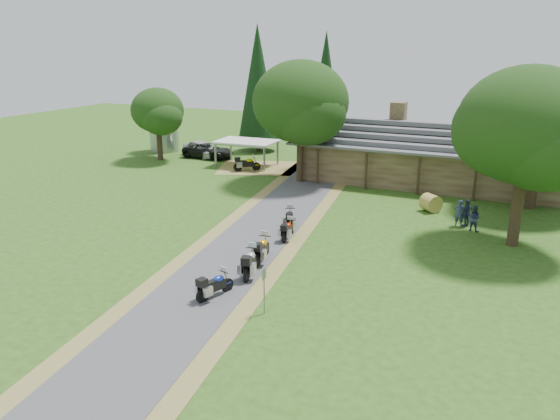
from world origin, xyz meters
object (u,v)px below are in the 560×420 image
at_px(car_dark_suv, 208,147).
at_px(hay_bale, 431,203).
at_px(car_white_sedan, 202,147).
at_px(motorcycle_row_a, 215,284).
at_px(motorcycle_row_c, 262,248).
at_px(motorcycle_row_e, 290,218).
at_px(motorcycle_carport_a, 247,163).
at_px(silo, 163,122).
at_px(motorcycle_row_b, 250,261).
at_px(carport, 247,153).
at_px(motorcycle_row_d, 288,229).
at_px(lodge, 430,152).

distance_m(car_dark_suv, hay_bale, 24.77).
bearing_deg(car_dark_suv, car_white_sedan, 72.34).
xyz_separation_m(motorcycle_row_a, hay_bale, (6.49, 17.23, -0.05)).
bearing_deg(motorcycle_row_c, motorcycle_row_e, -2.22).
bearing_deg(motorcycle_carport_a, silo, 121.33).
xyz_separation_m(silo, motorcycle_row_b, (23.04, -24.70, -2.31)).
bearing_deg(motorcycle_row_b, carport, 12.78).
xyz_separation_m(motorcycle_row_c, motorcycle_carport_a, (-10.48, 18.12, 0.01)).
height_order(motorcycle_row_a, motorcycle_row_b, motorcycle_row_b).
bearing_deg(carport, motorcycle_carport_a, -64.43).
bearing_deg(motorcycle_row_b, silo, 27.51).
relative_size(carport, motorcycle_row_c, 2.56).
height_order(motorcycle_row_b, motorcycle_row_d, motorcycle_row_b).
xyz_separation_m(motorcycle_row_a, motorcycle_row_c, (0.02, 4.66, 0.08)).
height_order(lodge, silo, silo).
distance_m(silo, motorcycle_row_a, 35.76).
relative_size(carport, car_dark_suv, 0.97).
relative_size(silo, car_white_sedan, 1.00).
bearing_deg(hay_bale, car_white_sedan, 158.85).
relative_size(motorcycle_row_d, motorcycle_row_e, 0.88).
distance_m(motorcycle_row_a, motorcycle_carport_a, 25.06).
relative_size(motorcycle_row_a, motorcycle_row_c, 0.89).
height_order(motorcycle_row_a, motorcycle_row_c, motorcycle_row_c).
xyz_separation_m(car_white_sedan, hay_bale, (24.00, -9.28, -0.42)).
height_order(motorcycle_row_c, hay_bale, motorcycle_row_c).
xyz_separation_m(carport, hay_bale, (17.94, -7.41, -0.58)).
height_order(motorcycle_row_c, motorcycle_row_d, motorcycle_row_c).
bearing_deg(car_white_sedan, motorcycle_row_d, -113.80).
distance_m(carport, motorcycle_row_b, 24.79).
xyz_separation_m(motorcycle_carport_a, hay_bale, (16.95, -5.55, -0.14)).
distance_m(lodge, silo, 27.66).
relative_size(silo, motorcycle_row_c, 2.89).
height_order(silo, hay_bale, silo).
bearing_deg(car_dark_suv, silo, 78.81).
distance_m(motorcycle_row_d, hay_bale, 11.12).
bearing_deg(silo, car_dark_suv, -11.87).
bearing_deg(silo, hay_bale, -19.36).
bearing_deg(motorcycle_row_c, motorcycle_row_d, -8.08).
bearing_deg(motorcycle_row_b, motorcycle_row_a, 158.38).
bearing_deg(hay_bale, lodge, 101.12).
bearing_deg(motorcycle_row_e, car_white_sedan, 23.84).
relative_size(motorcycle_row_a, motorcycle_row_d, 1.05).
relative_size(lodge, motorcycle_row_a, 11.43).
height_order(silo, motorcycle_row_b, silo).
bearing_deg(hay_bale, motorcycle_row_e, -135.05).
distance_m(motorcycle_row_c, hay_bale, 14.14).
height_order(carport, hay_bale, carport).
height_order(motorcycle_row_b, motorcycle_row_e, motorcycle_row_b).
relative_size(car_white_sedan, motorcycle_row_d, 3.41).
bearing_deg(motorcycle_row_b, motorcycle_row_d, -11.18).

